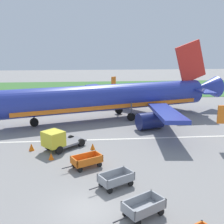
# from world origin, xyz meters

# --- Properties ---
(ground_plane) EXTENTS (220.00, 220.00, 0.00)m
(ground_plane) POSITION_xyz_m (0.00, 0.00, 0.00)
(ground_plane) COLOR gray
(grass_strip) EXTENTS (220.00, 28.00, 0.06)m
(grass_strip) POSITION_xyz_m (0.00, 52.14, 0.03)
(grass_strip) COLOR #3D7033
(grass_strip) RESTS_ON ground
(apron_stripe) EXTENTS (120.00, 0.36, 0.01)m
(apron_stripe) POSITION_xyz_m (0.00, 13.38, 0.01)
(apron_stripe) COLOR silver
(apron_stripe) RESTS_ON ground
(airplane) EXTENTS (36.94, 29.99, 11.34)m
(airplane) POSITION_xyz_m (4.21, 22.77, 3.05)
(airplane) COLOR #28389E
(airplane) RESTS_ON ground
(baggage_cart_second_in_row) EXTENTS (3.45, 2.46, 1.07)m
(baggage_cart_second_in_row) POSITION_xyz_m (3.49, -1.09, 0.60)
(baggage_cart_second_in_row) COLOR gray
(baggage_cart_second_in_row) RESTS_ON ground
(baggage_cart_third_in_row) EXTENTS (3.46, 2.44, 1.07)m
(baggage_cart_third_in_row) POSITION_xyz_m (2.19, 2.70, 0.60)
(baggage_cart_third_in_row) COLOR gray
(baggage_cart_third_in_row) RESTS_ON ground
(baggage_cart_fourth_in_row) EXTENTS (3.49, 2.40, 1.07)m
(baggage_cart_fourth_in_row) POSITION_xyz_m (0.02, 6.26, 0.60)
(baggage_cart_fourth_in_row) COLOR orange
(baggage_cart_fourth_in_row) RESTS_ON ground
(service_truck_beside_carts) EXTENTS (4.52, 4.35, 2.10)m
(service_truck_beside_carts) POSITION_xyz_m (-2.88, 10.52, 1.10)
(service_truck_beside_carts) COLOR slate
(service_truck_beside_carts) RESTS_ON ground
(traffic_cone_near_plane) EXTENTS (0.49, 0.49, 0.65)m
(traffic_cone_near_plane) POSITION_xyz_m (-3.27, 8.23, 0.32)
(traffic_cone_near_plane) COLOR orange
(traffic_cone_near_plane) RESTS_ON ground
(traffic_cone_mid_apron) EXTENTS (0.56, 0.56, 0.73)m
(traffic_cone_mid_apron) POSITION_xyz_m (-5.52, 10.71, 0.37)
(traffic_cone_mid_apron) COLOR orange
(traffic_cone_mid_apron) RESTS_ON ground
(traffic_cone_by_carts) EXTENTS (0.49, 0.49, 0.65)m
(traffic_cone_by_carts) POSITION_xyz_m (0.61, 10.46, 0.32)
(traffic_cone_by_carts) COLOR orange
(traffic_cone_by_carts) RESTS_ON ground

